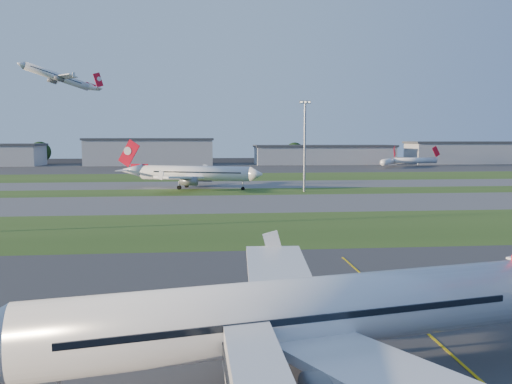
{
  "coord_description": "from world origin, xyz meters",
  "views": [
    {
      "loc": [
        -12.08,
        -31.77,
        15.46
      ],
      "look_at": [
        -4.79,
        45.33,
        7.0
      ],
      "focal_mm": 35.0,
      "sensor_mm": 36.0,
      "label": 1
    }
  ],
  "objects": [
    {
      "name": "ground",
      "position": [
        0.0,
        0.0,
        0.0
      ],
      "size": [
        700.0,
        700.0,
        0.0
      ],
      "primitive_type": "plane",
      "color": "black",
      "rests_on": "ground"
    },
    {
      "name": "apron_near",
      "position": [
        0.0,
        0.0,
        0.01
      ],
      "size": [
        300.0,
        70.0,
        0.01
      ],
      "primitive_type": "cube",
      "color": "#333335",
      "rests_on": "ground"
    },
    {
      "name": "grass_strip_a",
      "position": [
        0.0,
        52.0,
        0.01
      ],
      "size": [
        300.0,
        34.0,
        0.01
      ],
      "primitive_type": "cube",
      "color": "#2A4818",
      "rests_on": "ground"
    },
    {
      "name": "taxiway_a",
      "position": [
        0.0,
        85.0,
        0.01
      ],
      "size": [
        300.0,
        32.0,
        0.01
      ],
      "primitive_type": "cube",
      "color": "#515154",
      "rests_on": "ground"
    },
    {
      "name": "grass_strip_b",
      "position": [
        0.0,
        110.0,
        0.01
      ],
      "size": [
        300.0,
        18.0,
        0.01
      ],
      "primitive_type": "cube",
      "color": "#2A4818",
      "rests_on": "ground"
    },
    {
      "name": "taxiway_b",
      "position": [
        0.0,
        132.0,
        0.01
      ],
      "size": [
        300.0,
        26.0,
        0.01
      ],
      "primitive_type": "cube",
      "color": "#515154",
      "rests_on": "ground"
    },
    {
      "name": "grass_strip_c",
      "position": [
        0.0,
        165.0,
        0.01
      ],
      "size": [
        300.0,
        40.0,
        0.01
      ],
      "primitive_type": "cube",
      "color": "#2A4818",
      "rests_on": "ground"
    },
    {
      "name": "apron_far",
      "position": [
        0.0,
        225.0,
        0.01
      ],
      "size": [
        400.0,
        80.0,
        0.01
      ],
      "primitive_type": "cube",
      "color": "#333335",
      "rests_on": "ground"
    },
    {
      "name": "yellow_line",
      "position": [
        5.0,
        0.0,
        0.0
      ],
      "size": [
        0.25,
        60.0,
        0.02
      ],
      "primitive_type": "cube",
      "color": "gold",
      "rests_on": "ground"
    },
    {
      "name": "airliner_parked",
      "position": [
        -5.48,
        -2.36,
        4.62
      ],
      "size": [
        41.76,
        35.1,
        13.15
      ],
      "rotation": [
        0.0,
        0.0,
        0.19
      ],
      "color": "white",
      "rests_on": "ground"
    },
    {
      "name": "airliner_taxiing",
      "position": [
        -16.61,
        119.48,
        4.68
      ],
      "size": [
        41.11,
        34.73,
        13.34
      ],
      "rotation": [
        0.0,
        0.0,
        2.81
      ],
      "color": "white",
      "rests_on": "ground"
    },
    {
      "name": "airliner_departing",
      "position": [
        -79.71,
        205.71,
        42.77
      ],
      "size": [
        31.07,
        26.83,
        11.07
      ],
      "rotation": [
        0.0,
        0.0,
        0.56
      ],
      "color": "white"
    },
    {
      "name": "mini_jet_near",
      "position": [
        80.97,
        219.08,
        3.28
      ],
      "size": [
        16.96,
        24.97,
        9.48
      ],
      "rotation": [
        0.0,
        0.0,
        1.0
      ],
      "color": "white",
      "rests_on": "ground"
    },
    {
      "name": "mini_jet_far",
      "position": [
        98.52,
        227.11,
        3.28
      ],
      "size": [
        28.39,
        8.16,
        9.48
      ],
      "rotation": [
        0.0,
        0.0,
        0.19
      ],
      "color": "white",
      "rests_on": "ground"
    },
    {
      "name": "light_mast_centre",
      "position": [
        15.0,
        108.0,
        14.81
      ],
      "size": [
        3.2,
        0.7,
        25.8
      ],
      "color": "gray",
      "rests_on": "ground"
    },
    {
      "name": "hangar_west",
      "position": [
        -45.0,
        255.0,
        7.64
      ],
      "size": [
        71.4,
        23.0,
        15.2
      ],
      "color": "#A4A7AC",
      "rests_on": "ground"
    },
    {
      "name": "hangar_east",
      "position": [
        55.0,
        255.0,
        5.64
      ],
      "size": [
        81.6,
        23.0,
        11.2
      ],
      "color": "#A4A7AC",
      "rests_on": "ground"
    },
    {
      "name": "hangar_far_east",
      "position": [
        155.0,
        255.0,
        6.64
      ],
      "size": [
        96.9,
        23.0,
        13.2
      ],
      "color": "#A4A7AC",
      "rests_on": "ground"
    },
    {
      "name": "tree_west",
      "position": [
        -110.0,
        270.0,
        7.14
      ],
      "size": [
        12.1,
        12.1,
        13.2
      ],
      "color": "black",
      "rests_on": "ground"
    },
    {
      "name": "tree_mid_west",
      "position": [
        -20.0,
        266.0,
        5.84
      ],
      "size": [
        9.9,
        9.9,
        10.8
      ],
      "color": "black",
      "rests_on": "ground"
    },
    {
      "name": "tree_mid_east",
      "position": [
        40.0,
        269.0,
        6.81
      ],
      "size": [
        11.55,
        11.55,
        12.6
      ],
      "color": "black",
      "rests_on": "ground"
    },
    {
      "name": "tree_east",
      "position": [
        115.0,
        267.0,
        6.16
      ],
      "size": [
        10.45,
        10.45,
        11.4
      ],
      "color": "black",
      "rests_on": "ground"
    }
  ]
}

